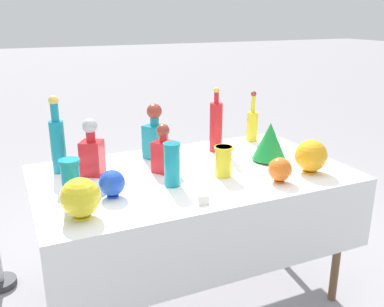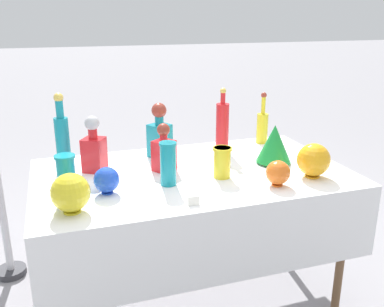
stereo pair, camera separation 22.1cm
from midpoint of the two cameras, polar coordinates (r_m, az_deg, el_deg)
name	(u,v)px [view 1 (the left image)]	position (r m, az deg, el deg)	size (l,w,h in m)	color
ground_plane	(192,294)	(2.61, -2.55, -18.29)	(40.00, 40.00, 0.00)	gray
display_table	(195,186)	(2.23, -2.41, -4.46)	(1.62, 0.94, 0.76)	white
tall_bottle_0	(252,124)	(2.76, 5.79, 3.93)	(0.07, 0.07, 0.33)	yellow
tall_bottle_1	(216,126)	(2.53, 0.72, 3.70)	(0.08, 0.08, 0.38)	red
tall_bottle_2	(58,141)	(2.32, -20.12, 1.52)	(0.07, 0.07, 0.40)	teal
square_decanter_0	(155,135)	(2.43, -7.57, 2.49)	(0.15, 0.15, 0.32)	teal
square_decanter_1	(92,151)	(2.25, -15.98, 0.22)	(0.14, 0.14, 0.30)	red
square_decanter_2	(163,152)	(2.22, -6.68, 0.17)	(0.13, 0.13, 0.26)	red
slender_vase_0	(172,163)	(2.03, -5.80, -1.37)	(0.08, 0.08, 0.21)	teal
slender_vase_1	(71,179)	(1.96, -19.00, -3.32)	(0.09, 0.09, 0.19)	teal
slender_vase_2	(223,160)	(2.15, 1.29, -0.95)	(0.10, 0.10, 0.16)	yellow
fluted_vase_0	(270,141)	(2.39, 7.76, 1.60)	(0.19, 0.19, 0.22)	#198C38
round_bowl_0	(112,183)	(1.97, -13.81, -3.93)	(0.12, 0.12, 0.13)	blue
round_bowl_1	(80,198)	(1.80, -18.11, -5.69)	(0.16, 0.16, 0.17)	yellow
round_bowl_2	(311,156)	(2.26, 12.94, -0.35)	(0.17, 0.17, 0.17)	orange
round_bowl_3	(280,169)	(2.10, 8.72, -2.18)	(0.12, 0.12, 0.13)	orange
price_tag_left	(204,201)	(1.85, -1.86, -6.39)	(0.05, 0.01, 0.04)	white
cardboard_box_behind_left	(157,207)	(3.32, -6.64, -7.18)	(0.43, 0.45, 0.35)	tan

